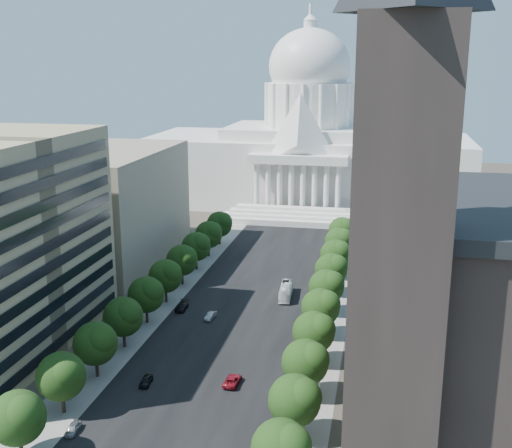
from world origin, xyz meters
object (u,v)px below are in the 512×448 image
Objects in this scene: car_red at (232,381)px; car_parked at (73,429)px; car_silver at (210,316)px; car_dark_a at (146,381)px; city_bus at (286,291)px; car_dark_b at (182,306)px.

car_red reaches higher than car_parked.
car_silver is 28.88m from car_red.
car_dark_a is 0.38× the size of city_bus.
car_red is (11.15, -26.64, 0.05)m from car_silver.
car_dark_b reaches higher than car_parked.
car_dark_b reaches higher than car_dark_a.
car_dark_a reaches higher than car_silver.
city_bus reaches higher than car_red.
car_red is at bearing 7.89° from car_dark_a.
car_dark_a is 0.77× the size of car_dark_b.
car_silver is 8.40m from car_dark_b.
car_dark_b is at bearing 83.25° from car_parked.
car_dark_b is 1.35× the size of car_parked.
city_bus is (22.10, 61.12, 0.83)m from car_parked.
car_silver is at bearing -134.70° from city_bus.
car_silver is at bearing -64.79° from car_red.
car_dark_a is at bearing -114.14° from city_bus.
city_bus is at bearing 66.08° from car_dark_a.
city_bus is at bearing 26.58° from car_dark_b.
car_dark_a is at bearing 13.96° from car_red.
car_parked is (-0.89, -49.05, -0.10)m from car_dark_b.
car_red is at bearing -97.23° from city_bus.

